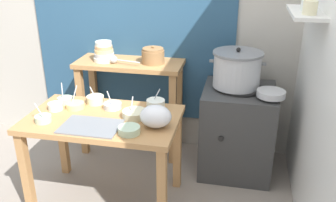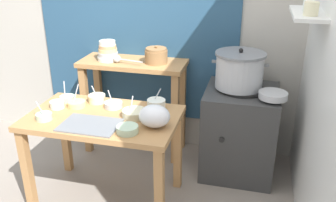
% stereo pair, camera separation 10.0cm
% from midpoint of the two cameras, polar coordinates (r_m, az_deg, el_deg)
% --- Properties ---
extents(ground_plane, '(9.00, 9.00, 0.00)m').
position_cam_midpoint_polar(ground_plane, '(2.99, -6.99, -15.43)').
color(ground_plane, gray).
extents(wall_back, '(4.40, 0.12, 2.60)m').
position_cam_midpoint_polar(wall_back, '(3.41, -0.03, 13.76)').
color(wall_back, '#B2ADA3').
rests_on(wall_back, ground).
extents(wall_right, '(0.30, 3.20, 2.60)m').
position_cam_midpoint_polar(wall_right, '(2.48, 25.43, 7.92)').
color(wall_right, white).
rests_on(wall_right, ground).
extents(prep_table, '(1.10, 0.66, 0.72)m').
position_cam_midpoint_polar(prep_table, '(2.73, -8.95, -4.37)').
color(prep_table, '#B27F4C').
rests_on(prep_table, ground).
extents(back_shelf_table, '(0.96, 0.40, 0.90)m').
position_cam_midpoint_polar(back_shelf_table, '(3.38, -4.55, 2.64)').
color(back_shelf_table, '#B27F4C').
rests_on(back_shelf_table, ground).
extents(stove_block, '(0.60, 0.61, 0.78)m').
position_cam_midpoint_polar(stove_block, '(3.22, 11.93, -4.65)').
color(stove_block, '#383838').
rests_on(stove_block, ground).
extents(steamer_pot, '(0.45, 0.41, 0.33)m').
position_cam_midpoint_polar(steamer_pot, '(3.03, 12.04, 4.75)').
color(steamer_pot, '#B7BABF').
rests_on(steamer_pot, stove_block).
extents(clay_pot, '(0.20, 0.20, 0.16)m').
position_cam_midpoint_polar(clay_pot, '(3.23, -0.96, 7.09)').
color(clay_pot, olive).
rests_on(clay_pot, back_shelf_table).
extents(bowl_stack_enamel, '(0.19, 0.19, 0.18)m').
position_cam_midpoint_polar(bowl_stack_enamel, '(3.34, -8.52, 7.64)').
color(bowl_stack_enamel, silver).
rests_on(bowl_stack_enamel, back_shelf_table).
extents(ladle, '(0.29, 0.09, 0.07)m').
position_cam_midpoint_polar(ladle, '(3.27, -6.92, 6.54)').
color(ladle, '#B7BABF').
rests_on(ladle, back_shelf_table).
extents(serving_tray, '(0.40, 0.28, 0.01)m').
position_cam_midpoint_polar(serving_tray, '(2.55, -10.96, -3.69)').
color(serving_tray, slate).
rests_on(serving_tray, prep_table).
extents(plastic_bag, '(0.22, 0.19, 0.15)m').
position_cam_midpoint_polar(plastic_bag, '(2.46, -0.97, -2.38)').
color(plastic_bag, white).
rests_on(plastic_bag, prep_table).
extents(wide_pan, '(0.22, 0.22, 0.05)m').
position_cam_midpoint_polar(wide_pan, '(2.91, 17.03, 0.87)').
color(wide_pan, '#B7BABF').
rests_on(wide_pan, stove_block).
extents(prep_bowl_0, '(0.14, 0.14, 0.17)m').
position_cam_midpoint_polar(prep_bowl_0, '(2.86, -13.09, -0.41)').
color(prep_bowl_0, '#E5C684').
rests_on(prep_bowl_0, prep_table).
extents(prep_bowl_1, '(0.15, 0.15, 0.05)m').
position_cam_midpoint_polar(prep_bowl_1, '(2.41, -5.17, -4.38)').
color(prep_bowl_1, '#B7D1AD').
rests_on(prep_bowl_1, prep_table).
extents(prep_bowl_2, '(0.12, 0.12, 0.14)m').
position_cam_midpoint_polar(prep_bowl_2, '(2.71, -17.79, -2.29)').
color(prep_bowl_2, '#B7D1AD').
rests_on(prep_bowl_2, prep_table).
extents(prep_bowl_3, '(0.14, 0.14, 0.14)m').
position_cam_midpoint_polar(prep_bowl_3, '(2.80, -7.50, -0.54)').
color(prep_bowl_3, '#B7BABF').
rests_on(prep_bowl_3, prep_table).
extents(prep_bowl_4, '(0.14, 0.14, 0.15)m').
position_cam_midpoint_polar(prep_bowl_4, '(2.76, -0.81, -0.40)').
color(prep_bowl_4, silver).
rests_on(prep_bowl_4, prep_table).
extents(prep_bowl_5, '(0.18, 0.18, 0.15)m').
position_cam_midpoint_polar(prep_bowl_5, '(2.62, -4.19, -1.91)').
color(prep_bowl_5, beige).
rests_on(prep_bowl_5, prep_table).
extents(prep_bowl_6, '(0.12, 0.12, 0.16)m').
position_cam_midpoint_polar(prep_bowl_6, '(2.98, -14.52, 0.43)').
color(prep_bowl_6, '#B7D1AD').
rests_on(prep_bowl_6, prep_table).
extents(prep_bowl_7, '(0.13, 0.13, 0.14)m').
position_cam_midpoint_polar(prep_bowl_7, '(2.91, -10.07, 0.44)').
color(prep_bowl_7, beige).
rests_on(prep_bowl_7, prep_table).
extents(prep_bowl_8, '(0.11, 0.11, 0.05)m').
position_cam_midpoint_polar(prep_bowl_8, '(2.88, -15.96, -0.50)').
color(prep_bowl_8, silver).
rests_on(prep_bowl_8, prep_table).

